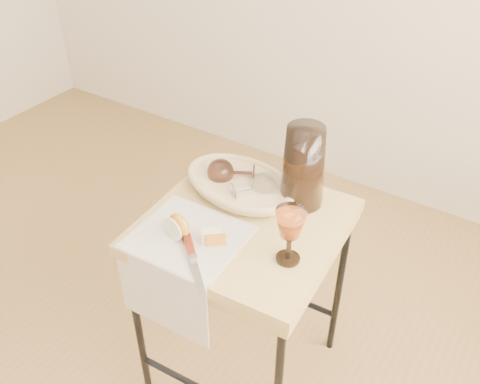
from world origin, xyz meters
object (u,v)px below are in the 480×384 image
Objects in this scene: bread_basket at (240,186)px; table_knife at (193,260)px; goblet_lying_a at (235,173)px; pitcher at (303,166)px; tea_towel at (189,237)px; goblet_lying_b at (251,187)px; apple_half at (179,225)px; side_table at (243,303)px; wine_goblet at (290,236)px.

bread_basket is 0.34m from table_knife.
goblet_lying_a reaches higher than table_knife.
table_knife is (-0.11, -0.40, -0.11)m from pitcher.
goblet_lying_a reaches higher than tea_towel.
apple_half is (-0.08, -0.25, -0.01)m from goblet_lying_b.
bread_basket is 0.22m from pitcher.
side_table is at bearing 54.98° from tea_towel.
pitcher is at bearing 164.84° from goblet_lying_a.
tea_towel is 0.89× the size of bread_basket.
pitcher is (0.09, 0.18, 0.48)m from side_table.
goblet_lying_a is at bearing 101.47° from goblet_lying_b.
apple_half is at bearing -164.50° from wine_goblet.
pitcher reaches higher than table_knife.
pitcher is 1.34× the size of table_knife.
tea_towel is at bearing 34.51° from apple_half.
apple_half is at bearing -171.93° from table_knife.
wine_goblet reaches higher than goblet_lying_b.
goblet_lying_b is 0.42× the size of pitcher.
tea_towel is 0.11m from table_knife.
bread_basket is 2.00× the size of wine_goblet.
wine_goblet is 0.26m from table_knife.
goblet_lying_a is at bearing 148.35° from table_knife.
pitcher reaches higher than tea_towel.
apple_half is at bearing -159.51° from tea_towel.
wine_goblet reaches higher than apple_half.
table_knife is at bearing -141.29° from goblet_lying_b.
side_table is 5.04× the size of goblet_lying_a.
goblet_lying_a is 0.63× the size of table_knife.
goblet_lying_b is at bearing 110.97° from side_table.
bread_basket reaches higher than tea_towel.
side_table is at bearing 128.21° from table_knife.
wine_goblet is at bearing 27.21° from apple_half.
side_table is at bearing -123.93° from goblet_lying_b.
bread_basket reaches higher than side_table.
bread_basket is at bearing 144.24° from table_knife.
apple_half reaches higher than bread_basket.
side_table is at bearing 103.80° from goblet_lying_a.
table_knife is at bearing -85.72° from pitcher.
tea_towel is at bearing -100.29° from pitcher.
side_table is 4.17× the size of wine_goblet.
apple_half is (-0.03, -0.27, 0.02)m from bread_basket.
table_knife is at bearing -143.14° from wine_goblet.
apple_half is at bearing -89.48° from bread_basket.
side_table is 2.09× the size of bread_basket.
apple_half is (-0.12, -0.15, 0.39)m from side_table.
goblet_lying_a reaches higher than goblet_lying_b.
pitcher reaches higher than side_table.
tea_towel is (-0.09, -0.14, 0.35)m from side_table.
goblet_lying_a is 0.23m from pitcher.
bread_basket is 0.06m from goblet_lying_b.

